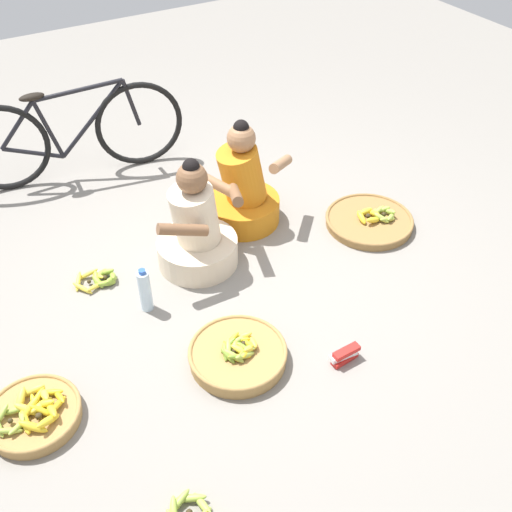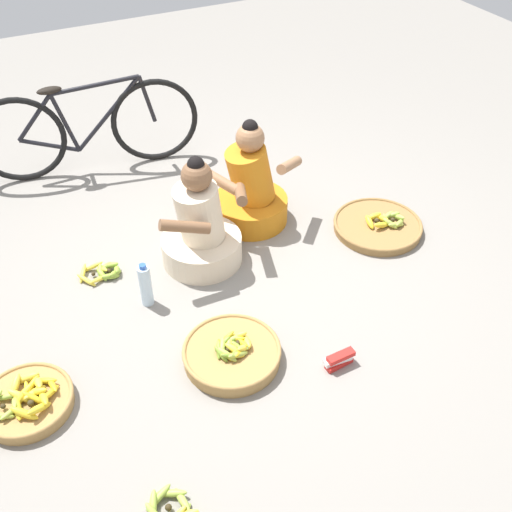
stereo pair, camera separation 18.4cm
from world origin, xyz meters
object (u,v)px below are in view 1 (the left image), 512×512
vendor_woman_front (197,232)px  loose_bananas_mid_right (99,279)px  banana_basket_front_center (370,220)px  bicycle_leaning (72,134)px  packet_carton_stack (345,355)px  water_bottle (145,290)px  banana_basket_near_bicycle (238,354)px  vendor_woman_behind (242,191)px  banana_basket_back_left (34,414)px

vendor_woman_front → loose_bananas_mid_right: size_ratio=2.64×
banana_basket_front_center → loose_bananas_mid_right: (-1.85, 0.38, -0.01)m
vendor_woman_front → loose_bananas_mid_right: 0.68m
bicycle_leaning → banana_basket_front_center: 2.30m
packet_carton_stack → vendor_woman_front: bearing=105.5°
vendor_woman_front → water_bottle: (-0.45, -0.23, -0.10)m
banana_basket_near_bicycle → vendor_woman_front: bearing=77.9°
water_bottle → banana_basket_near_bicycle: bearing=-66.8°
vendor_woman_behind → banana_basket_front_center: (0.74, -0.50, -0.21)m
banana_basket_front_center → banana_basket_near_bicycle: 1.53m
packet_carton_stack → water_bottle: bearing=129.9°
vendor_woman_front → banana_basket_back_left: vendor_woman_front is taller
vendor_woman_behind → bicycle_leaning: vendor_woman_behind is taller
banana_basket_front_center → banana_basket_near_bicycle: size_ratio=1.14×
vendor_woman_front → water_bottle: 0.52m
vendor_woman_behind → water_bottle: (-0.93, -0.48, -0.11)m
bicycle_leaning → water_bottle: (-0.12, -1.65, -0.22)m
banana_basket_near_bicycle → water_bottle: water_bottle is taller
banana_basket_near_bicycle → loose_bananas_mid_right: size_ratio=1.85×
water_bottle → banana_basket_front_center: bearing=-0.6°
banana_basket_front_center → banana_basket_near_bicycle: (-1.40, -0.62, 0.02)m
loose_bananas_mid_right → water_bottle: bearing=-64.4°
vendor_woman_front → banana_basket_back_left: (-1.25, -0.68, -0.20)m
water_bottle → vendor_woman_behind: bearing=27.4°
banana_basket_back_left → banana_basket_near_bicycle: (1.06, -0.18, 0.00)m
banana_basket_front_center → banana_basket_back_left: 2.50m
bicycle_leaning → water_bottle: 1.66m
vendor_woman_behind → banana_basket_front_center: size_ratio=1.27×
vendor_woman_behind → vendor_woman_front: bearing=-151.7°
banana_basket_front_center → banana_basket_back_left: (-2.46, -0.44, 0.01)m
banana_basket_front_center → banana_basket_near_bicycle: bearing=-156.3°
banana_basket_back_left → vendor_woman_behind: bearing=28.6°
vendor_woman_behind → packet_carton_stack: bearing=-96.3°
vendor_woman_behind → loose_bananas_mid_right: bearing=-173.9°
banana_basket_back_left → packet_carton_stack: banana_basket_back_left is taller
banana_basket_front_center → water_bottle: 1.68m
banana_basket_front_center → loose_bananas_mid_right: size_ratio=2.10×
banana_basket_front_center → water_bottle: water_bottle is taller
banana_basket_near_bicycle → packet_carton_stack: bearing=-30.3°
vendor_woman_behind → loose_bananas_mid_right: (-1.10, -0.12, -0.22)m
banana_basket_front_center → packet_carton_stack: size_ratio=3.55×
banana_basket_back_left → packet_carton_stack: 1.63m
vendor_woman_front → loose_bananas_mid_right: bearing=167.7°
vendor_woman_behind → banana_basket_front_center: vendor_woman_behind is taller
loose_bananas_mid_right → vendor_woman_front: bearing=-12.3°
packet_carton_stack → banana_basket_near_bicycle: bearing=149.7°
bicycle_leaning → packet_carton_stack: bicycle_leaning is taller
bicycle_leaning → loose_bananas_mid_right: bicycle_leaning is taller
vendor_woman_front → vendor_woman_behind: bearing=28.3°
bicycle_leaning → loose_bananas_mid_right: size_ratio=5.76×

